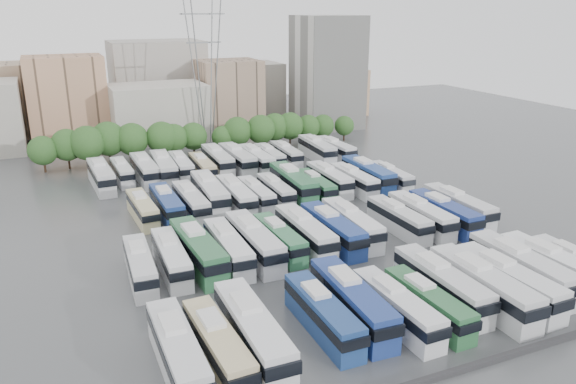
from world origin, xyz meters
name	(u,v)px	position (x,y,z in m)	size (l,w,h in m)	color
ground	(298,229)	(0.00, 0.00, 0.00)	(220.00, 220.00, 0.00)	#424447
parapet	(468,368)	(0.00, -33.00, 0.25)	(56.00, 0.50, 0.50)	#2D2D30
tree_line	(192,135)	(-3.26, 42.07, 4.35)	(65.17, 7.83, 8.04)	black
city_buildings	(142,96)	(-7.46, 71.86, 7.87)	(102.00, 35.00, 20.00)	#9E998E
apartment_tower	(327,72)	(34.00, 58.00, 13.00)	(14.00, 14.00, 26.00)	silver
electricity_pylon	(204,55)	(2.00, 50.00, 18.66)	(9.00, 6.91, 33.83)	slate
bus_r0_s0	(178,352)	(-21.41, -23.95, 1.92)	(2.72, 12.45, 3.91)	silver
bus_r0_s1	(218,346)	(-18.20, -24.26, 1.82)	(3.08, 11.93, 3.71)	#C7B688
bus_r0_s2	(253,331)	(-15.00, -23.74, 2.07)	(3.03, 13.45, 4.21)	silver
bus_r0_s4	(323,314)	(-8.17, -23.24, 1.83)	(2.68, 11.89, 3.72)	navy
bus_r0_s5	(352,301)	(-4.82, -22.60, 2.04)	(3.49, 13.35, 4.15)	navy
bus_r0_s6	(397,307)	(-1.44, -24.89, 1.82)	(2.82, 11.85, 3.70)	silver
bus_r0_s7	(428,303)	(1.77, -25.26, 1.72)	(2.72, 11.21, 3.50)	#2A6339
bus_r0_s8	(441,284)	(5.00, -23.05, 1.99)	(2.97, 12.93, 4.05)	silver
bus_r0_s9	(482,286)	(8.23, -25.21, 2.09)	(3.10, 13.57, 4.25)	silver
bus_r0_s10	(507,281)	(11.36, -25.24, 1.99)	(3.24, 13.02, 4.06)	silver
bus_r0_s11	(521,268)	(14.80, -23.59, 2.06)	(3.16, 13.43, 4.20)	silver
bus_r0_s12	(553,267)	(18.19, -24.65, 1.98)	(3.27, 12.93, 4.03)	white
bus_r0_s13	(575,264)	(21.35, -24.77, 1.69)	(2.48, 10.96, 3.43)	silver
bus_r1_s0	(140,265)	(-21.46, -6.53, 1.75)	(2.99, 11.45, 3.56)	silver
bus_r1_s1	(171,258)	(-18.01, -6.01, 1.80)	(2.84, 11.74, 3.66)	silver
bus_r1_s2	(198,250)	(-14.93, -5.76, 2.07)	(3.54, 13.55, 4.21)	#2B653D
bus_r1_s3	(228,248)	(-11.53, -6.13, 1.88)	(2.88, 12.28, 3.84)	silver
bus_r1_s4	(254,241)	(-8.31, -5.93, 2.04)	(2.99, 13.24, 4.15)	silver
bus_r1_s5	(279,238)	(-5.02, -5.65, 1.73)	(2.72, 11.29, 3.52)	#317248
bus_r1_s6	(305,232)	(-1.64, -5.63, 1.97)	(2.85, 12.80, 4.01)	silver
bus_r1_s7	(332,229)	(1.84, -6.10, 1.96)	(2.94, 12.77, 4.00)	navy
bus_r1_s8	(352,224)	(4.94, -5.40, 1.94)	(3.22, 12.67, 3.95)	silver
bus_r1_s10	(399,219)	(11.60, -5.96, 1.79)	(2.68, 11.65, 3.64)	silver
bus_r1_s11	(421,215)	(14.91, -6.23, 1.89)	(2.83, 12.30, 3.85)	silver
bus_r1_s12	(444,213)	(18.09, -6.88, 1.92)	(2.83, 12.50, 3.92)	navy
bus_r1_s13	(458,206)	(21.61, -5.52, 1.94)	(2.81, 12.58, 3.94)	silver
bus_r2_s1	(142,209)	(-18.15, 11.42, 1.69)	(2.87, 11.09, 3.45)	#C6BB88
bus_r2_s2	(167,204)	(-14.83, 11.43, 1.85)	(2.71, 12.03, 3.77)	navy
bus_r2_s3	(191,202)	(-11.51, 11.06, 1.86)	(2.77, 12.10, 3.79)	silver
bus_r2_s4	(210,193)	(-8.13, 13.28, 2.09)	(3.56, 13.67, 4.25)	silver
bus_r2_s5	(236,195)	(-4.84, 11.08, 1.91)	(2.99, 12.48, 3.90)	silver
bus_r2_s6	(256,194)	(-1.71, 11.17, 1.67)	(2.39, 10.85, 3.40)	silver
bus_r2_s7	(276,190)	(1.61, 11.62, 1.67)	(2.54, 10.86, 3.39)	silver
bus_r2_s8	(293,183)	(5.02, 12.87, 2.10)	(3.45, 13.75, 4.28)	#2D6A44
bus_r2_s9	(316,186)	(8.14, 11.35, 1.68)	(2.68, 10.95, 3.41)	#2F6F44
bus_r2_s10	(329,179)	(11.43, 13.09, 1.86)	(2.78, 12.12, 3.79)	silver
bus_r2_s11	(354,180)	(14.77, 11.17, 1.81)	(2.70, 11.80, 3.69)	white
bus_r2_s12	(368,174)	(18.19, 12.51, 2.03)	(3.07, 13.25, 4.14)	navy
bus_r2_s13	(390,176)	(21.47, 10.91, 1.67)	(2.72, 10.92, 3.40)	silver
bus_r3_s0	(101,176)	(-21.70, 28.95, 1.99)	(3.39, 13.01, 4.05)	silver
bus_r3_s1	(122,172)	(-18.14, 31.15, 1.68)	(2.73, 10.95, 3.41)	silver
bus_r3_s2	(145,170)	(-14.60, 29.80, 1.99)	(3.06, 12.94, 4.04)	silver
bus_r3_s3	(164,168)	(-11.50, 29.45, 2.05)	(3.57, 13.46, 4.18)	silver
bus_r3_s4	(181,166)	(-8.38, 30.13, 1.79)	(3.02, 11.74, 3.65)	silver
bus_r3_s5	(202,167)	(-5.04, 28.60, 1.71)	(2.66, 11.13, 3.48)	#C2B285
bus_r3_s6	(218,160)	(-1.63, 30.93, 1.99)	(3.08, 13.00, 4.06)	silver
bus_r3_s7	(237,159)	(1.69, 29.92, 2.05)	(3.08, 13.36, 4.18)	silver
bus_r3_s8	(256,159)	(4.90, 28.91, 1.92)	(2.91, 12.50, 3.91)	silver
bus_r3_s9	(270,156)	(8.18, 30.54, 1.70)	(2.64, 11.10, 3.47)	silver
bus_r3_s10	(286,154)	(11.67, 30.94, 1.73)	(2.86, 11.31, 3.52)	silver
bus_r3_s12	(317,149)	(18.15, 31.12, 1.98)	(3.46, 12.98, 4.03)	silver
bus_r3_s13	(335,149)	(21.49, 30.14, 1.84)	(3.14, 12.06, 3.75)	silver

